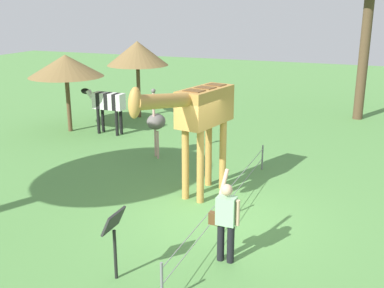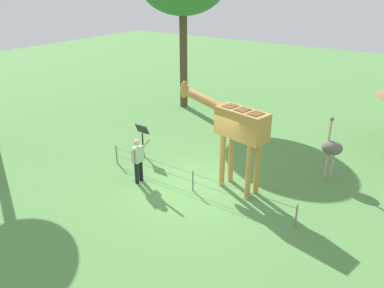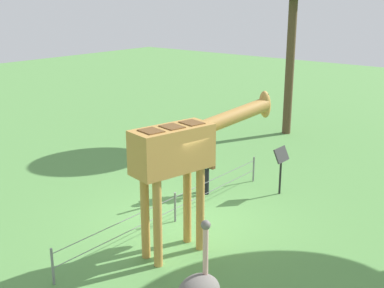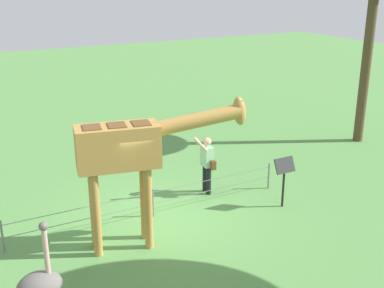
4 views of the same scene
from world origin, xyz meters
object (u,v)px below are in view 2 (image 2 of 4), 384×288
Objects in this scene: giraffe at (234,125)px; info_sign at (142,133)px; visitor at (138,158)px; ostrich at (332,148)px.

info_sign is at bearing -0.74° from giraffe.
info_sign is (4.01, -0.05, -1.23)m from giraffe.
visitor reaches higher than info_sign.
giraffe is 3.58m from ostrich.
giraffe is 3.39m from visitor.
giraffe reaches higher than info_sign.
giraffe is at bearing 179.26° from info_sign.
visitor is at bearing 128.29° from info_sign.
ostrich is at bearing -142.80° from visitor.
info_sign is at bearing -51.71° from visitor.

